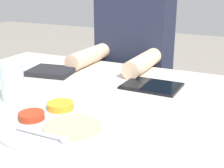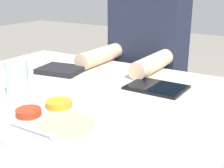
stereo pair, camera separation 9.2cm
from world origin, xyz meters
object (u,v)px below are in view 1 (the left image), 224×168
at_px(tablet_device, 152,86).
at_px(person_diner, 134,86).
at_px(thali_tray, 58,121).
at_px(drinking_glass, 13,82).
at_px(red_notebook, 51,72).

xyz_separation_m(tablet_device, person_diner, (-0.23, 0.40, -0.15)).
relative_size(tablet_device, person_diner, 0.16).
relative_size(thali_tray, drinking_glass, 2.62).
xyz_separation_m(thali_tray, drinking_glass, (-0.22, 0.08, 0.05)).
distance_m(thali_tray, person_diner, 0.81).
bearing_deg(red_notebook, tablet_device, 2.81).
distance_m(tablet_device, drinking_glass, 0.46).
distance_m(person_diner, drinking_glass, 0.75).
height_order(thali_tray, red_notebook, thali_tray).
distance_m(thali_tray, drinking_glass, 0.24).
bearing_deg(tablet_device, red_notebook, -177.19).
bearing_deg(drinking_glass, red_notebook, 104.37).
xyz_separation_m(thali_tray, tablet_device, (0.12, 0.39, -0.00)).
bearing_deg(drinking_glass, person_diner, 81.19).
distance_m(red_notebook, person_diner, 0.49).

